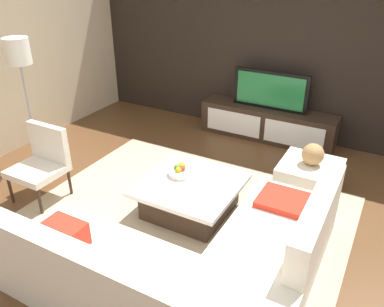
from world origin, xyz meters
The scene contains 12 objects.
ground_plane centered at (0.00, 0.00, 0.00)m, with size 14.00×14.00×0.00m, color brown.
feature_wall_back centered at (0.00, 2.70, 1.40)m, with size 6.40×0.12×2.80m, color black.
area_rug centered at (-0.10, 0.00, 0.01)m, with size 3.44×2.68×0.01m, color tan.
media_console centered at (0.00, 2.40, 0.25)m, with size 2.08×0.47×0.50m.
television centered at (0.00, 2.40, 0.79)m, with size 1.15×0.06×0.58m.
sectional_couch centered at (0.50, -0.91, 0.28)m, with size 2.40×2.26×0.80m.
coffee_table centered at (-0.10, 0.10, 0.20)m, with size 1.05×1.03×0.38m.
accent_chair_near centered at (-1.78, -0.42, 0.49)m, with size 0.56×0.54×0.87m.
floor_lamp centered at (-2.50, 0.08, 1.44)m, with size 0.31×0.31×1.72m.
ottoman centered at (0.97, 1.13, 0.20)m, with size 0.70×0.70×0.40m, color silver.
fruit_bowl centered at (-0.28, 0.20, 0.43)m, with size 0.28×0.28×0.14m.
decorative_ball centered at (0.97, 1.13, 0.53)m, with size 0.26×0.26×0.26m, color #AD8451.
Camera 1 is at (1.67, -3.07, 2.64)m, focal length 36.40 mm.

